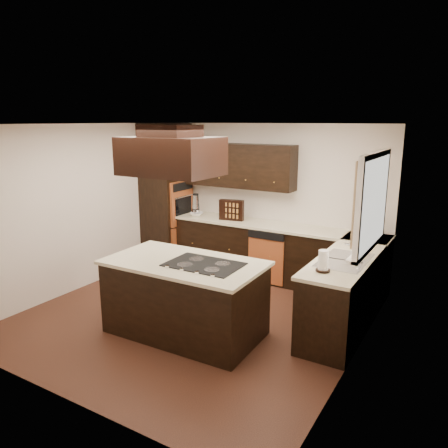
{
  "coord_description": "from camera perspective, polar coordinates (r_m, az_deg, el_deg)",
  "views": [
    {
      "loc": [
        3.1,
        -4.43,
        2.55
      ],
      "look_at": [
        0.1,
        0.6,
        1.15
      ],
      "focal_mm": 35.0,
      "sensor_mm": 36.0,
      "label": 1
    }
  ],
  "objects": [
    {
      "name": "spice_rack",
      "position": [
        7.25,
        0.99,
        1.83
      ],
      "size": [
        0.42,
        0.18,
        0.34
      ],
      "primitive_type": "cube",
      "rotation": [
        0.0,
        0.0,
        0.19
      ],
      "color": "black",
      "rests_on": "countertop_back"
    },
    {
      "name": "blender_base",
      "position": [
        7.66,
        -3.69,
        1.51
      ],
      "size": [
        0.15,
        0.15,
        0.1
      ],
      "primitive_type": "cylinder",
      "color": "silver",
      "rests_on": "countertop_back"
    },
    {
      "name": "curtain_left",
      "position": [
        4.77,
        17.09,
        2.56
      ],
      "size": [
        0.02,
        0.34,
        0.9
      ],
      "primitive_type": "cube",
      "color": "beige",
      "rests_on": "wall_right"
    },
    {
      "name": "mixing_bowl",
      "position": [
        7.63,
        -3.62,
        1.3
      ],
      "size": [
        0.31,
        0.31,
        0.06
      ],
      "primitive_type": "imported",
      "rotation": [
        0.0,
        0.0,
        0.4
      ],
      "color": "white",
      "rests_on": "countertop_back"
    },
    {
      "name": "hood_duct",
      "position": [
        4.91,
        -7.04,
        11.99
      ],
      "size": [
        0.55,
        0.5,
        0.13
      ],
      "primitive_type": "cube",
      "color": "black",
      "rests_on": "ceiling"
    },
    {
      "name": "window_pane",
      "position": [
        5.16,
        19.13,
        2.64
      ],
      "size": [
        0.0,
        1.2,
        1.0
      ],
      "primitive_type": "cube",
      "color": "white",
      "rests_on": "wall_right"
    },
    {
      "name": "base_cabinets_back",
      "position": [
        7.26,
        4.42,
        -3.5
      ],
      "size": [
        2.93,
        0.6,
        0.88
      ],
      "primitive_type": "cube",
      "color": "black",
      "rests_on": "floor"
    },
    {
      "name": "paper_towel",
      "position": [
        4.93,
        12.84,
        -4.74
      ],
      "size": [
        0.14,
        0.14,
        0.24
      ],
      "primitive_type": "cylinder",
      "rotation": [
        0.0,
        0.0,
        -0.31
      ],
      "color": "white",
      "rests_on": "countertop_right"
    },
    {
      "name": "ceiling",
      "position": [
        5.41,
        -4.28,
        12.97
      ],
      "size": [
        4.2,
        4.2,
        0.02
      ],
      "primitive_type": "cube",
      "color": "silver",
      "rests_on": "ground"
    },
    {
      "name": "oven_column",
      "position": [
        7.98,
        -7.53,
        2.56
      ],
      "size": [
        0.65,
        0.75,
        2.12
      ],
      "primitive_type": "cube",
      "color": "black",
      "rests_on": "floor"
    },
    {
      "name": "soap_bottle",
      "position": [
        5.95,
        16.86,
        -2.12
      ],
      "size": [
        0.11,
        0.11,
        0.19
      ],
      "primitive_type": "imported",
      "rotation": [
        0.0,
        0.0,
        -0.4
      ],
      "color": "white",
      "rests_on": "countertop_right"
    },
    {
      "name": "wall_right",
      "position": [
        4.73,
        17.5,
        -3.18
      ],
      "size": [
        0.02,
        4.2,
        2.5
      ],
      "primitive_type": "cube",
      "color": "silver",
      "rests_on": "ground"
    },
    {
      "name": "cooktop",
      "position": [
        5.06,
        -2.64,
        -5.3
      ],
      "size": [
        0.87,
        0.59,
        0.01
      ],
      "primitive_type": "cube",
      "rotation": [
        0.0,
        0.0,
        0.02
      ],
      "color": "black",
      "rests_on": "island_top"
    },
    {
      "name": "base_cabinets_right",
      "position": [
        5.88,
        16.09,
        -8.14
      ],
      "size": [
        0.6,
        2.4,
        0.88
      ],
      "primitive_type": "cube",
      "color": "black",
      "rests_on": "floor"
    },
    {
      "name": "window_frame",
      "position": [
        5.17,
        18.83,
        2.68
      ],
      "size": [
        0.06,
        1.32,
        1.12
      ],
      "primitive_type": "cube",
      "color": "white",
      "rests_on": "wall_right"
    },
    {
      "name": "curtain_right",
      "position": [
        5.58,
        19.2,
        3.92
      ],
      "size": [
        0.02,
        0.34,
        0.9
      ],
      "primitive_type": "cube",
      "color": "beige",
      "rests_on": "wall_right"
    },
    {
      "name": "wall_left",
      "position": [
        6.97,
        -18.47,
        1.98
      ],
      "size": [
        0.02,
        4.2,
        2.5
      ],
      "primitive_type": "cube",
      "color": "silver",
      "rests_on": "ground"
    },
    {
      "name": "wall_front",
      "position": [
        4.09,
        -21.25,
        -6.07
      ],
      "size": [
        4.2,
        0.02,
        2.5
      ],
      "primitive_type": "cube",
      "color": "silver",
      "rests_on": "ground"
    },
    {
      "name": "blender_pitcher",
      "position": [
        7.63,
        -3.71,
        2.83
      ],
      "size": [
        0.13,
        0.13,
        0.26
      ],
      "primitive_type": "cone",
      "color": "silver",
      "rests_on": "blender_base"
    },
    {
      "name": "floor",
      "position": [
        5.99,
        -3.85,
        -11.92
      ],
      "size": [
        4.2,
        4.2,
        0.02
      ],
      "primitive_type": "cube",
      "color": "brown",
      "rests_on": "ground"
    },
    {
      "name": "sink_rim",
      "position": [
        5.4,
        15.45,
        -4.59
      ],
      "size": [
        0.52,
        0.84,
        0.01
      ],
      "primitive_type": "cube",
      "color": "silver",
      "rests_on": "countertop_right"
    },
    {
      "name": "dishwasher_front",
      "position": [
        6.9,
        5.5,
        -4.82
      ],
      "size": [
        0.6,
        0.05,
        0.72
      ],
      "primitive_type": "cube",
      "color": "#BD5A2B",
      "rests_on": "floor"
    },
    {
      "name": "countertop_right",
      "position": [
        5.74,
        16.24,
        -3.84
      ],
      "size": [
        0.63,
        2.4,
        0.04
      ],
      "primitive_type": "cube",
      "color": "beige",
      "rests_on": "base_cabinets_right"
    },
    {
      "name": "upper_cabinets",
      "position": [
        7.32,
        1.78,
        7.63
      ],
      "size": [
        2.0,
        0.34,
        0.72
      ],
      "primitive_type": "cube",
      "color": "black",
      "rests_on": "wall_back"
    },
    {
      "name": "wall_back",
      "position": [
        7.36,
        5.37,
        3.2
      ],
      "size": [
        4.2,
        0.02,
        2.5
      ],
      "primitive_type": "cube",
      "color": "silver",
      "rests_on": "ground"
    },
    {
      "name": "island_top",
      "position": [
        5.22,
        -5.21,
        -5.07
      ],
      "size": [
        1.9,
        1.1,
        0.04
      ],
      "primitive_type": "cube",
      "rotation": [
        0.0,
        0.0,
        0.02
      ],
      "color": "beige",
      "rests_on": "island"
    },
    {
      "name": "island",
      "position": [
        5.38,
        -5.1,
        -9.72
      ],
      "size": [
        1.83,
        1.03,
        0.88
      ],
      "primitive_type": "cube",
      "rotation": [
        0.0,
        0.0,
        0.02
      ],
      "color": "black",
      "rests_on": "floor"
    },
    {
      "name": "wall_oven_face",
      "position": [
        7.76,
        -5.51,
        2.76
      ],
      "size": [
        0.05,
        0.62,
        0.78
      ],
      "primitive_type": "cube",
      "color": "#BD5A2B",
      "rests_on": "oven_column"
    },
    {
      "name": "countertop_back",
      "position": [
        7.13,
        4.43,
        0.01
      ],
      "size": [
        2.93,
        0.63,
        0.04
      ],
      "primitive_type": "cube",
      "color": "beige",
      "rests_on": "base_cabinets_back"
    },
    {
      "name": "range_hood",
      "position": [
        4.92,
        -6.95,
        8.79
      ],
      "size": [
        1.05,
        0.72,
        0.42
      ],
      "primitive_type": "cube",
      "color": "black",
      "rests_on": "ceiling"
    }
  ]
}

